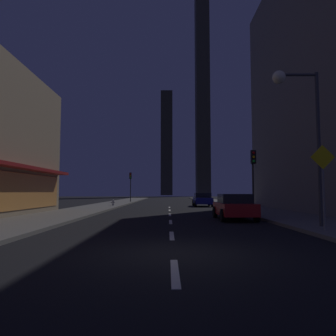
{
  "coord_description": "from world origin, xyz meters",
  "views": [
    {
      "loc": [
        -0.13,
        -8.35,
        1.56
      ],
      "look_at": [
        0.0,
        20.37,
        3.71
      ],
      "focal_mm": 34.19,
      "sensor_mm": 36.0,
      "label": 1
    }
  ],
  "objects": [
    {
      "name": "pedestrian_crossing_sign",
      "position": [
        5.6,
        3.44,
        2.02
      ],
      "size": [
        0.91,
        0.08,
        3.15
      ],
      "color": "slate",
      "rests_on": "sidewalk_right"
    },
    {
      "name": "skyscraper_distant_tall",
      "position": [
        -0.79,
        142.51,
        24.68
      ],
      "size": [
        5.48,
        7.08,
        49.35
      ],
      "primitive_type": "cube",
      "color": "#2F2D23",
      "rests_on": "ground"
    },
    {
      "name": "skyscraper_distant_mid",
      "position": [
        13.04,
        111.4,
        39.48
      ],
      "size": [
        5.07,
        7.06,
        78.96
      ],
      "primitive_type": "cube",
      "color": "#353228",
      "rests_on": "ground"
    },
    {
      "name": "ground_plane",
      "position": [
        0.0,
        32.0,
        -0.05
      ],
      "size": [
        78.0,
        136.0,
        0.1
      ],
      "primitive_type": "cube",
      "color": "black"
    },
    {
      "name": "car_parked_near",
      "position": [
        3.6,
        9.75,
        0.74
      ],
      "size": [
        1.98,
        4.24,
        1.45
      ],
      "color": "#B21919",
      "rests_on": "ground"
    },
    {
      "name": "traffic_light_far_left",
      "position": [
        -5.5,
        37.29,
        3.19
      ],
      "size": [
        0.32,
        0.48,
        4.2
      ],
      "color": "#2D2D2D",
      "rests_on": "sidewalk_left"
    },
    {
      "name": "lane_marking_center",
      "position": [
        0.0,
        11.0,
        0.01
      ],
      "size": [
        0.16,
        28.2,
        0.01
      ],
      "color": "silver",
      "rests_on": "ground"
    },
    {
      "name": "sidewalk_right",
      "position": [
        7.0,
        32.0,
        0.07
      ],
      "size": [
        4.0,
        76.0,
        0.15
      ],
      "primitive_type": "cube",
      "color": "#605E59",
      "rests_on": "ground"
    },
    {
      "name": "sidewalk_left",
      "position": [
        -7.0,
        32.0,
        0.07
      ],
      "size": [
        4.0,
        76.0,
        0.15
      ],
      "primitive_type": "cube",
      "color": "#605E59",
      "rests_on": "ground"
    },
    {
      "name": "street_lamp_right",
      "position": [
        5.38,
        4.95,
        5.07
      ],
      "size": [
        1.96,
        0.56,
        6.58
      ],
      "color": "#38383D",
      "rests_on": "sidewalk_right"
    },
    {
      "name": "traffic_light_near_right",
      "position": [
        5.5,
        12.69,
        3.19
      ],
      "size": [
        0.32,
        0.48,
        4.2
      ],
      "color": "#2D2D2D",
      "rests_on": "sidewalk_right"
    },
    {
      "name": "fire_hydrant_far_left",
      "position": [
        -5.9,
        25.33,
        0.45
      ],
      "size": [
        0.42,
        0.3,
        0.65
      ],
      "color": "#B2B2B2",
      "rests_on": "sidewalk_left"
    },
    {
      "name": "car_parked_far",
      "position": [
        3.6,
        26.3,
        0.74
      ],
      "size": [
        1.98,
        4.24,
        1.45
      ],
      "color": "navy",
      "rests_on": "ground"
    }
  ]
}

